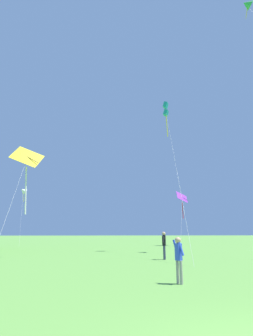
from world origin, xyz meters
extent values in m
cube|color=teal|center=(3.76, 22.20, 15.01)|extent=(0.72, 0.75, 0.65)
cube|color=teal|center=(3.76, 22.20, 14.11)|extent=(0.72, 0.75, 0.65)
cylinder|color=#3F382D|center=(3.76, 22.20, 14.56)|extent=(0.04, 0.04, 1.28)
cylinder|color=yellow|center=(3.86, 22.39, 12.78)|extent=(0.31, 0.47, 2.43)
cylinder|color=silver|center=(2.82, 16.38, 7.22)|extent=(1.89, 11.65, 14.44)
cone|color=green|center=(12.57, 19.29, 26.08)|extent=(1.36, 1.18, 1.30)
cylinder|color=yellow|center=(12.45, 19.37, 24.99)|extent=(0.31, 0.24, 1.36)
cube|color=purple|center=(8.58, 33.60, 6.70)|extent=(1.77, 1.54, 1.79)
cylinder|color=#3F382D|center=(8.58, 33.60, 6.70)|extent=(1.66, 0.29, 1.02)
cylinder|color=red|center=(8.56, 33.47, 4.82)|extent=(0.16, 0.37, 2.32)
cylinder|color=silver|center=(7.15, 29.68, 3.27)|extent=(2.87, 7.85, 6.54)
cone|color=white|center=(-16.32, 43.04, 8.79)|extent=(1.52, 1.49, 1.24)
cylinder|color=yellow|center=(-16.24, 43.17, 7.62)|extent=(0.24, 0.33, 1.56)
cylinder|color=silver|center=(-14.67, 37.66, 4.35)|extent=(3.31, 10.77, 8.71)
cube|color=yellow|center=(-8.64, 17.05, 7.40)|extent=(2.32, 1.39, 2.01)
cylinder|color=#3F382D|center=(-8.64, 17.05, 7.40)|extent=(1.83, 0.60, 1.10)
cylinder|color=silver|center=(-8.53, 17.07, 4.80)|extent=(0.35, 0.17, 3.59)
cylinder|color=silver|center=(-8.54, 14.32, 3.61)|extent=(0.22, 5.48, 7.22)
cylinder|color=#2D3351|center=(1.35, 14.64, 0.43)|extent=(0.12, 0.12, 0.87)
cylinder|color=#2D3351|center=(1.27, 14.48, 0.43)|extent=(0.12, 0.12, 0.87)
cube|color=black|center=(1.31, 14.56, 1.19)|extent=(0.27, 0.28, 0.65)
cylinder|color=black|center=(1.37, 14.68, 1.36)|extent=(0.21, 0.30, 0.61)
cylinder|color=black|center=(1.25, 14.44, 1.36)|extent=(0.21, 0.30, 0.61)
sphere|color=tan|center=(1.31, 14.56, 1.64)|extent=(0.24, 0.24, 0.24)
cylinder|color=gray|center=(-0.18, 6.31, 0.38)|extent=(0.10, 0.10, 0.75)
cylinder|color=gray|center=(-0.10, 6.18, 0.38)|extent=(0.10, 0.10, 0.75)
cube|color=blue|center=(-0.14, 6.24, 1.04)|extent=(0.25, 0.25, 0.57)
cylinder|color=blue|center=(-0.20, 6.34, 1.18)|extent=(0.20, 0.26, 0.53)
cylinder|color=blue|center=(-0.08, 6.14, 1.18)|extent=(0.20, 0.26, 0.53)
sphere|color=tan|center=(-0.14, 6.24, 1.42)|extent=(0.21, 0.21, 0.21)
camera|label=1|loc=(-2.81, -3.07, 1.66)|focal=28.14mm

